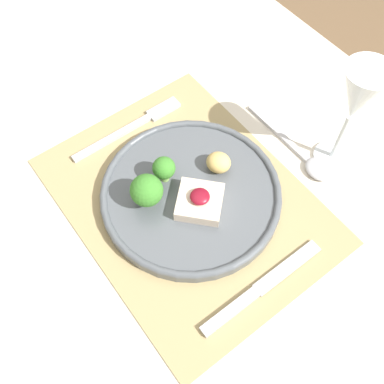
{
  "coord_description": "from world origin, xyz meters",
  "views": [
    {
      "loc": [
        0.29,
        -0.21,
        1.37
      ],
      "look_at": [
        0.0,
        0.01,
        0.77
      ],
      "focal_mm": 42.0,
      "sensor_mm": 36.0,
      "label": 1
    }
  ],
  "objects_px": {
    "spoon": "(308,159)",
    "dinner_plate": "(190,194)",
    "wine_glass_near": "(358,99)",
    "knife": "(255,293)",
    "fork": "(135,125)"
  },
  "relations": [
    {
      "from": "knife",
      "to": "spoon",
      "type": "distance_m",
      "value": 0.25
    },
    {
      "from": "dinner_plate",
      "to": "fork",
      "type": "relative_size",
      "value": 1.33
    },
    {
      "from": "spoon",
      "to": "wine_glass_near",
      "type": "bearing_deg",
      "value": 65.84
    },
    {
      "from": "dinner_plate",
      "to": "knife",
      "type": "bearing_deg",
      "value": -6.46
    },
    {
      "from": "spoon",
      "to": "wine_glass_near",
      "type": "distance_m",
      "value": 0.14
    },
    {
      "from": "dinner_plate",
      "to": "fork",
      "type": "height_order",
      "value": "dinner_plate"
    },
    {
      "from": "spoon",
      "to": "dinner_plate",
      "type": "bearing_deg",
      "value": -105.03
    },
    {
      "from": "knife",
      "to": "wine_glass_near",
      "type": "bearing_deg",
      "value": 110.97
    },
    {
      "from": "fork",
      "to": "knife",
      "type": "distance_m",
      "value": 0.36
    },
    {
      "from": "fork",
      "to": "knife",
      "type": "bearing_deg",
      "value": -5.49
    },
    {
      "from": "dinner_plate",
      "to": "fork",
      "type": "bearing_deg",
      "value": 176.33
    },
    {
      "from": "dinner_plate",
      "to": "spoon",
      "type": "height_order",
      "value": "dinner_plate"
    },
    {
      "from": "dinner_plate",
      "to": "wine_glass_near",
      "type": "height_order",
      "value": "wine_glass_near"
    },
    {
      "from": "fork",
      "to": "wine_glass_near",
      "type": "distance_m",
      "value": 0.37
    },
    {
      "from": "dinner_plate",
      "to": "wine_glass_near",
      "type": "xyz_separation_m",
      "value": [
        0.08,
        0.24,
        0.13
      ]
    }
  ]
}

